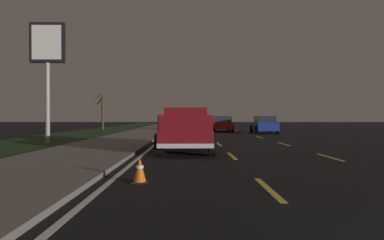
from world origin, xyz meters
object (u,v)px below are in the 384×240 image
gas_price_sign (47,53)px  traffic_cone_near (140,170)px  sedan_red (222,124)px  sedan_blue (264,125)px  pickup_truck (186,130)px  bare_tree_far (102,111)px

gas_price_sign → traffic_cone_near: size_ratio=11.43×
sedan_red → traffic_cone_near: 27.85m
sedan_red → sedan_blue: size_ratio=0.99×
sedan_red → pickup_truck: bearing=170.2°
sedan_blue → gas_price_sign: 19.32m
sedan_red → bare_tree_far: bearing=67.0°
pickup_truck → bare_tree_far: 27.48m
pickup_truck → sedan_blue: bearing=-23.0°
gas_price_sign → traffic_cone_near: (-11.62, -6.65, -4.69)m
pickup_truck → sedan_blue: 17.59m
sedan_red → sedan_blue: same height
sedan_blue → traffic_cone_near: bearing=161.7°
pickup_truck → bare_tree_far: size_ratio=1.28×
sedan_blue → traffic_cone_near: sedan_blue is taller
pickup_truck → bare_tree_far: bearing=21.0°
pickup_truck → gas_price_sign: size_ratio=0.82×
sedan_blue → gas_price_sign: gas_price_sign is taller
bare_tree_far → gas_price_sign: bearing=-174.1°
bare_tree_far → traffic_cone_near: (-33.13, -8.89, -1.89)m
gas_price_sign → bare_tree_far: (21.51, 2.24, -2.79)m
sedan_blue → bare_tree_far: bearing=60.6°
sedan_blue → traffic_cone_near: (-23.69, 7.84, -0.50)m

